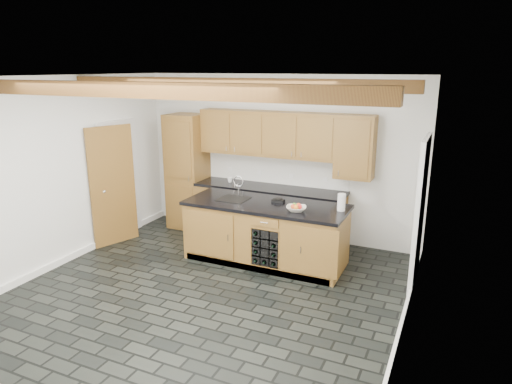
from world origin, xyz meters
TOP-DOWN VIEW (x-y plane):
  - ground at (0.00, 0.00)m, footprint 5.00×5.00m
  - room_shell at (-0.09, 0.53)m, footprint 5.01×5.00m
  - back_cabinetry at (-0.38, 2.24)m, footprint 3.65×0.62m
  - island at (0.31, 1.28)m, footprint 2.48×0.96m
  - faucet at (-0.25, 1.33)m, footprint 0.45×0.40m
  - kitchen_scale at (0.44, 1.44)m, footprint 0.18×0.12m
  - fruit_bowl at (0.84, 1.12)m, footprint 0.36×0.36m
  - fruit_cluster at (0.84, 1.12)m, footprint 0.16×0.17m
  - paper_towel at (1.42, 1.41)m, footprint 0.11×0.11m
  - mug at (-0.79, 2.23)m, footprint 0.12×0.12m

SIDE VIEW (x-z plane):
  - ground at x=0.00m, z-range 0.00..0.00m
  - island at x=0.31m, z-range 0.00..0.93m
  - kitchen_scale at x=0.44m, z-range 0.93..0.99m
  - faucet at x=-0.25m, z-range 0.79..1.14m
  - fruit_bowl at x=0.84m, z-range 0.93..1.00m
  - mug at x=-0.79m, z-range 0.93..1.02m
  - back_cabinetry at x=-0.38m, z-range -0.12..2.08m
  - fruit_cluster at x=0.84m, z-range 0.97..1.04m
  - paper_towel at x=1.42m, z-range 0.93..1.18m
  - room_shell at x=-0.09m, z-range -0.97..4.03m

